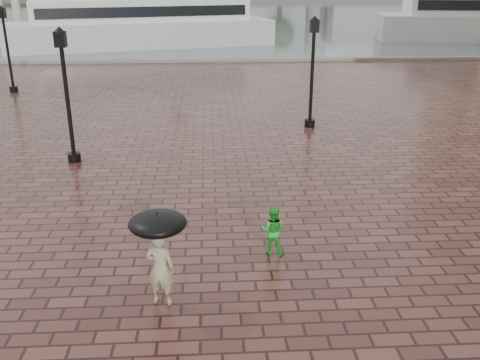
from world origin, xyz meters
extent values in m
plane|color=#3C1E1B|center=(0.00, 0.00, 0.00)|extent=(300.00, 300.00, 0.00)
plane|color=#474F56|center=(0.00, 92.00, 0.00)|extent=(240.00, 240.00, 0.00)
cube|color=slate|center=(0.00, 32.00, 0.00)|extent=(80.00, 0.60, 0.30)
cylinder|color=black|center=(-6.00, 10.00, 0.15)|extent=(0.44, 0.44, 0.30)
cylinder|color=black|center=(-6.00, 10.00, 2.00)|extent=(0.14, 0.14, 4.00)
cube|color=black|center=(-6.00, 10.00, 4.15)|extent=(0.35, 0.35, 0.50)
sphere|color=beige|center=(-6.00, 10.00, 4.15)|extent=(0.28, 0.28, 0.28)
cylinder|color=black|center=(3.00, 14.00, 0.15)|extent=(0.44, 0.44, 0.30)
cylinder|color=black|center=(3.00, 14.00, 2.00)|extent=(0.14, 0.14, 4.00)
cube|color=black|center=(3.00, 14.00, 4.15)|extent=(0.35, 0.35, 0.50)
sphere|color=beige|center=(3.00, 14.00, 4.15)|extent=(0.28, 0.28, 0.28)
cylinder|color=black|center=(-12.00, 22.00, 0.15)|extent=(0.44, 0.44, 0.30)
cylinder|color=black|center=(-12.00, 22.00, 2.00)|extent=(0.14, 0.14, 4.00)
cube|color=black|center=(-12.00, 22.00, 4.15)|extent=(0.35, 0.35, 0.50)
sphere|color=beige|center=(-12.00, 22.00, 4.15)|extent=(0.28, 0.28, 0.28)
imported|color=tan|center=(-2.30, 1.23, 0.77)|extent=(0.63, 0.49, 1.55)
imported|color=green|center=(0.13, 3.11, 0.58)|extent=(0.67, 0.59, 1.17)
cube|color=#BBBBBB|center=(-6.94, 40.87, 1.09)|extent=(23.45, 11.13, 2.19)
cube|color=silver|center=(-6.94, 40.87, 3.10)|extent=(18.86, 9.25, 1.82)
cube|color=black|center=(-6.32, 38.53, 3.10)|extent=(16.79, 4.53, 0.82)
cube|color=black|center=(-7.56, 43.21, 3.10)|extent=(16.79, 4.53, 0.82)
cylinder|color=black|center=(-2.30, 1.23, 1.32)|extent=(0.02, 0.02, 0.95)
ellipsoid|color=black|center=(-2.30, 1.23, 1.75)|extent=(1.10, 1.10, 0.39)
camera|label=1|loc=(-1.29, -7.90, 6.15)|focal=40.00mm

